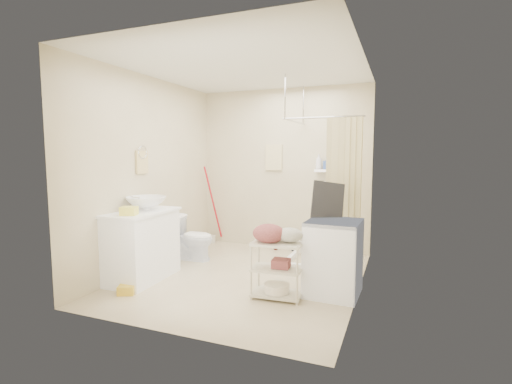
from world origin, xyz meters
TOP-DOWN VIEW (x-y plane):
  - floor at (0.00, 0.00)m, footprint 3.20×3.20m
  - ceiling at (0.00, 0.00)m, footprint 2.80×3.20m
  - wall_back at (0.00, 1.60)m, footprint 2.80×0.04m
  - wall_front at (0.00, -1.60)m, footprint 2.80×0.04m
  - wall_left at (-1.40, 0.00)m, footprint 0.04×3.20m
  - wall_right at (1.40, 0.00)m, footprint 0.04×3.20m
  - vanity at (-1.16, -0.52)m, footprint 0.58×0.99m
  - sink at (-1.16, -0.41)m, footprint 0.62×0.62m
  - counter_basket at (-1.10, -0.81)m, footprint 0.21×0.19m
  - floor_basket at (-1.00, -1.00)m, footprint 0.32×0.29m
  - toilet at (-1.04, 0.46)m, footprint 0.65×0.38m
  - mop at (-1.25, 1.47)m, footprint 0.13×0.13m
  - potted_plant_a at (-0.06, 1.43)m, footprint 0.21×0.20m
  - potted_plant_b at (0.25, 1.46)m, footprint 0.19×0.17m
  - hanging_towel at (-0.15, 1.58)m, footprint 0.28×0.03m
  - towel_ring at (-1.38, -0.20)m, footprint 0.04×0.22m
  - tp_holder at (-1.36, 0.05)m, footprint 0.08×0.12m
  - shower at (0.85, 1.05)m, footprint 1.10×1.10m
  - shampoo_bottle_a at (0.61, 1.50)m, footprint 0.11×0.11m
  - shampoo_bottle_b at (0.73, 1.51)m, footprint 0.11×0.11m
  - washing_machine at (1.14, -0.15)m, footprint 0.59×0.61m
  - laundry_rack at (0.59, -0.49)m, footprint 0.56×0.35m
  - ironing_board at (1.02, -0.04)m, footprint 0.38×0.24m

SIDE VIEW (x-z plane):
  - floor at x=0.00m, z-range 0.00..0.00m
  - floor_basket at x=-1.00m, z-range 0.00..0.14m
  - potted_plant_b at x=0.25m, z-range 0.00..0.29m
  - potted_plant_a at x=-0.06m, z-range 0.00..0.34m
  - toilet at x=-1.04m, z-range 0.00..0.66m
  - laundry_rack at x=0.59m, z-range 0.00..0.74m
  - washing_machine at x=1.14m, z-range 0.00..0.83m
  - vanity at x=-1.16m, z-range 0.00..0.86m
  - ironing_board at x=1.02m, z-range 0.00..1.29m
  - mop at x=-1.25m, z-range 0.00..1.33m
  - tp_holder at x=-1.36m, z-range 0.65..0.79m
  - counter_basket at x=-1.10m, z-range 0.86..0.96m
  - sink at x=-1.16m, z-range 0.86..1.03m
  - shower at x=0.85m, z-range 0.00..2.10m
  - wall_back at x=0.00m, z-range 0.00..2.60m
  - wall_front at x=0.00m, z-range 0.00..2.60m
  - wall_left at x=-1.40m, z-range 0.00..2.60m
  - wall_right at x=1.40m, z-range 0.00..2.60m
  - shampoo_bottle_b at x=0.73m, z-range 1.32..1.51m
  - shampoo_bottle_a at x=0.61m, z-range 1.32..1.55m
  - towel_ring at x=-1.38m, z-range 1.30..1.64m
  - hanging_towel at x=-0.15m, z-range 1.29..1.71m
  - ceiling at x=0.00m, z-range 2.58..2.62m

